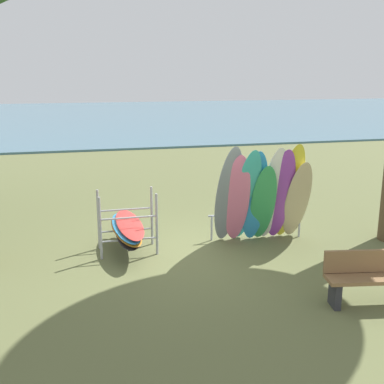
{
  "coord_description": "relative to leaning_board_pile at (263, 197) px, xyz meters",
  "views": [
    {
      "loc": [
        -2.19,
        -8.65,
        3.54
      ],
      "look_at": [
        0.17,
        0.85,
        1.1
      ],
      "focal_mm": 44.97,
      "sensor_mm": 36.0,
      "label": 1
    }
  ],
  "objects": [
    {
      "name": "leaning_board_pile",
      "position": [
        0.0,
        0.0,
        0.0
      ],
      "size": [
        2.12,
        1.07,
        2.19
      ],
      "color": "gray",
      "rests_on": "ground"
    },
    {
      "name": "ground_plane",
      "position": [
        -1.57,
        -0.36,
        -1.02
      ],
      "size": [
        80.0,
        80.0,
        0.0
      ],
      "primitive_type": "plane",
      "color": "#60663D"
    },
    {
      "name": "park_bench",
      "position": [
        0.6,
        -2.95,
        -0.57
      ],
      "size": [
        1.45,
        0.64,
        0.85
      ],
      "color": "#2D2D33",
      "rests_on": "ground"
    },
    {
      "name": "board_storage_rack",
      "position": [
        -2.8,
        0.24,
        -0.52
      ],
      "size": [
        1.15,
        2.13,
        1.25
      ],
      "color": "#9EA0A5",
      "rests_on": "ground"
    },
    {
      "name": "lake_water",
      "position": [
        -1.57,
        31.35,
        -0.97
      ],
      "size": [
        80.0,
        36.0,
        0.1
      ],
      "primitive_type": "cube",
      "color": "#477084",
      "rests_on": "ground"
    }
  ]
}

